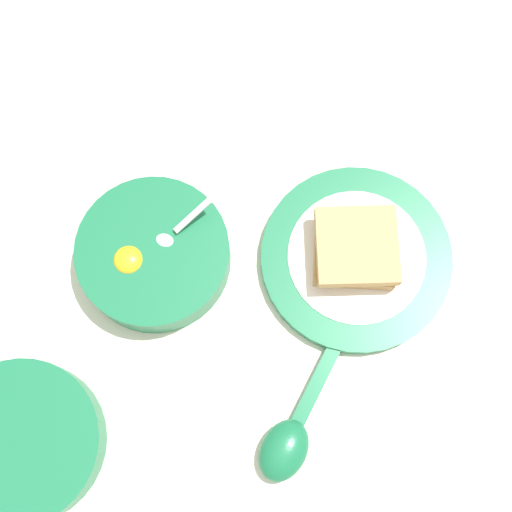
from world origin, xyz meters
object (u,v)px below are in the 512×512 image
at_px(congee_bowl, 22,442).
at_px(toast_sandwich, 356,249).
at_px(soup_spoon, 290,438).
at_px(toast_plate, 356,258).
at_px(egg_bowl, 154,255).

bearing_deg(congee_bowl, toast_sandwich, 49.00).
xyz_separation_m(toast_sandwich, soup_spoon, (-0.01, -0.23, -0.02)).
bearing_deg(soup_spoon, toast_plate, 87.51).
height_order(egg_bowl, toast_plate, egg_bowl).
bearing_deg(toast_plate, soup_spoon, -92.49).
bearing_deg(congee_bowl, toast_plate, 48.38).
xyz_separation_m(soup_spoon, congee_bowl, (-0.28, -0.10, 0.01)).
height_order(toast_sandwich, soup_spoon, toast_sandwich).
xyz_separation_m(toast_sandwich, congee_bowl, (-0.28, -0.33, -0.01)).
height_order(toast_plate, congee_bowl, congee_bowl).
bearing_deg(congee_bowl, soup_spoon, 19.72).
relative_size(egg_bowl, toast_plate, 0.78).
bearing_deg(toast_plate, toast_sandwich, 159.58).
distance_m(soup_spoon, congee_bowl, 0.30).
bearing_deg(soup_spoon, egg_bowl, 146.02).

